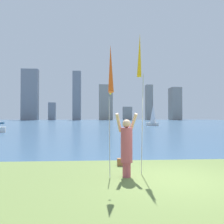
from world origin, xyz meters
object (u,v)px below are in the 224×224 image
at_px(kite_flag_right, 140,58).
at_px(bag, 121,162).
at_px(sailboat_0, 153,116).
at_px(kite_flag_left, 111,71).
at_px(person, 127,145).

height_order(kite_flag_right, bag, kite_flag_right).
height_order(bag, sailboat_0, sailboat_0).
height_order(kite_flag_left, bag, kite_flag_left).
relative_size(kite_flag_left, kite_flag_right, 0.85).
distance_m(kite_flag_left, kite_flag_right, 1.65).
bearing_deg(kite_flag_left, bag, 75.99).
xyz_separation_m(person, kite_flag_left, (-0.53, -0.51, 2.26)).
height_order(person, sailboat_0, sailboat_0).
xyz_separation_m(kite_flag_left, bag, (0.53, 2.11, -3.11)).
xyz_separation_m(person, bag, (-0.00, 1.61, -0.85)).
bearing_deg(person, bag, 80.65).
height_order(person, kite_flag_right, kite_flag_right).
bearing_deg(sailboat_0, kite_flag_right, -104.57).
bearing_deg(kite_flag_right, kite_flag_left, -134.51).
height_order(person, kite_flag_left, kite_flag_left).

